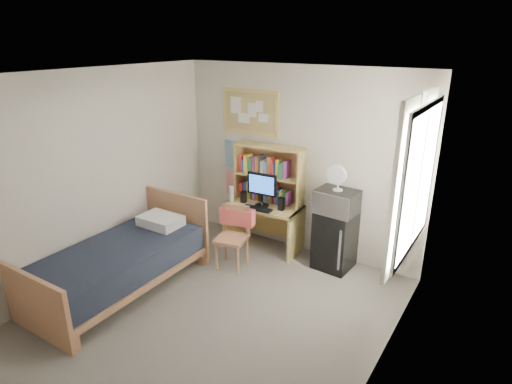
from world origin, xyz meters
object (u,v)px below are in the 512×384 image
Objects in this scene: bulletin_board at (250,112)px; desk at (264,226)px; desk_chair at (232,238)px; desk_fan at (338,179)px; speaker_right at (281,204)px; microwave at (337,201)px; mini_fridge at (335,239)px; bed at (119,268)px; monitor at (262,191)px; speaker_left at (244,197)px.

desk is at bearing -34.48° from bulletin_board.
desk is 0.71m from desk_chair.
bulletin_board is at bearing 173.66° from desk_fan.
microwave is (0.78, 0.06, 0.18)m from speaker_right.
mini_fridge is at bearing 20.96° from desk_chair.
bed is at bearing -137.02° from desk_chair.
desk is at bearing -175.29° from microwave.
desk is 1.28× the size of desk_chair.
desk_chair reaches higher than desk.
mini_fridge is 1.71× the size of monitor.
monitor is 0.33m from speaker_right.
desk_chair is 1.46m from microwave.
desk_fan is at bearing 0.23° from speaker_left.
speaker_left is at bearing -171.36° from mini_fridge.
monitor is at bearing -180.00° from speaker_right.
bulletin_board is 3.03× the size of desk_fan.
speaker_left reaches higher than desk_chair.
speaker_right is (0.72, -0.32, -1.15)m from bulletin_board.
desk_fan is at bearing -9.99° from bulletin_board.
monitor is (-1.08, -0.10, 0.51)m from mini_fridge.
desk_fan is (1.08, 0.08, 0.34)m from monitor.
microwave is (1.98, 1.91, 0.66)m from bed.
monitor is at bearing -172.12° from desk_fan.
microwave is (1.08, 0.02, 0.61)m from desk.
mini_fridge is at bearing 1.86° from speaker_right.
desk_chair is at bearing -144.12° from microwave.
bulletin_board is 1.40m from speaker_right.
bed is (-0.48, -2.17, -1.64)m from bulletin_board.
desk_chair is 2.71× the size of desk_fan.
mini_fridge is (1.15, 0.74, -0.02)m from desk_chair.
microwave is (1.08, 0.08, 0.04)m from monitor.
bulletin_board is at bearing 151.80° from speaker_right.
desk_fan reaches higher than mini_fridge.
monitor reaches higher than microwave.
mini_fridge is at bearing 43.65° from bed.
speaker_right reaches higher than bed.
microwave is at bearing 43.37° from bed.
speaker_left is 0.93× the size of speaker_right.
desk_fan reaches higher than monitor.
monitor is at bearing -39.46° from bulletin_board.
mini_fridge is 0.39× the size of bed.
desk_chair is at bearing -73.68° from speaker_left.
mini_fridge is 4.36× the size of speaker_right.
desk_chair is 4.95× the size of speaker_left.
speaker_left is 1.40m from microwave.
desk_chair is 1.59m from desk_fan.
monitor is (0.42, -0.34, -1.01)m from bulletin_board.
microwave is 1.65× the size of desk_fan.
bed is at bearing -132.41° from desk_fan.
speaker_right is (-0.78, -0.08, 0.37)m from mini_fridge.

